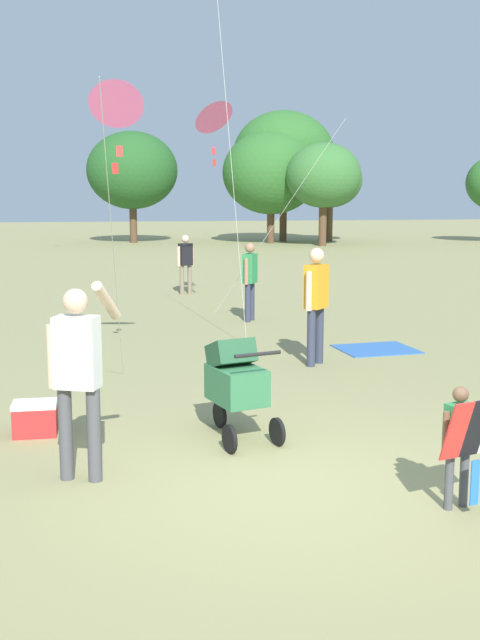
% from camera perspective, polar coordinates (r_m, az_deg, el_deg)
% --- Properties ---
extents(ground_plane, '(120.00, 120.00, 0.00)m').
position_cam_1_polar(ground_plane, '(6.79, 3.91, -12.10)').
color(ground_plane, '#938E5B').
extents(treeline_distant, '(35.53, 7.33, 6.41)m').
position_cam_1_polar(treeline_distant, '(38.11, -0.24, 10.99)').
color(treeline_distant, brown).
rests_on(treeline_distant, ground).
extents(child_with_butterfly_kite, '(0.58, 0.43, 0.99)m').
position_cam_1_polar(child_with_butterfly_kite, '(6.37, 15.92, -8.16)').
color(child_with_butterfly_kite, '#4C4C51').
rests_on(child_with_butterfly_kite, ground).
extents(person_adult_flyer, '(0.64, 0.50, 1.76)m').
position_cam_1_polar(person_adult_flyer, '(6.79, -11.77, -3.33)').
color(person_adult_flyer, '#4C4C51').
rests_on(person_adult_flyer, ground).
extents(stroller, '(0.72, 1.12, 1.03)m').
position_cam_1_polar(stroller, '(7.88, -0.31, -4.39)').
color(stroller, black).
rests_on(stroller, ground).
extents(kite_adult_black, '(0.77, 4.11, 3.92)m').
position_cam_1_polar(kite_adult_black, '(10.62, -9.03, 15.20)').
color(kite_adult_black, pink).
rests_on(kite_adult_black, ground).
extents(kite_green_novelty, '(2.44, 3.03, 4.25)m').
position_cam_1_polar(kite_green_novelty, '(15.88, -1.90, 14.53)').
color(kite_green_novelty, pink).
rests_on(kite_green_novelty, ground).
extents(person_red_shirt, '(0.34, 0.43, 1.52)m').
position_cam_1_polar(person_red_shirt, '(14.98, 0.72, 3.30)').
color(person_red_shirt, '#33384C').
rests_on(person_red_shirt, ground).
extents(person_sitting_far, '(0.41, 0.43, 1.69)m').
position_cam_1_polar(person_sitting_far, '(11.20, 5.58, 1.72)').
color(person_sitting_far, '#33384C').
rests_on(person_sitting_far, ground).
extents(person_couple_left, '(0.42, 0.31, 1.44)m').
position_cam_1_polar(person_couple_left, '(19.04, -4.00, 4.44)').
color(person_couple_left, '#7F705B').
rests_on(person_couple_left, ground).
extents(picnic_blanket, '(1.28, 1.12, 0.02)m').
position_cam_1_polar(picnic_blanket, '(12.57, 9.93, -2.12)').
color(picnic_blanket, '#3366B2').
rests_on(picnic_blanket, ground).
extents(cooler_box, '(0.45, 0.33, 0.35)m').
position_cam_1_polar(cooler_box, '(8.35, -14.75, -6.97)').
color(cooler_box, red).
rests_on(cooler_box, ground).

